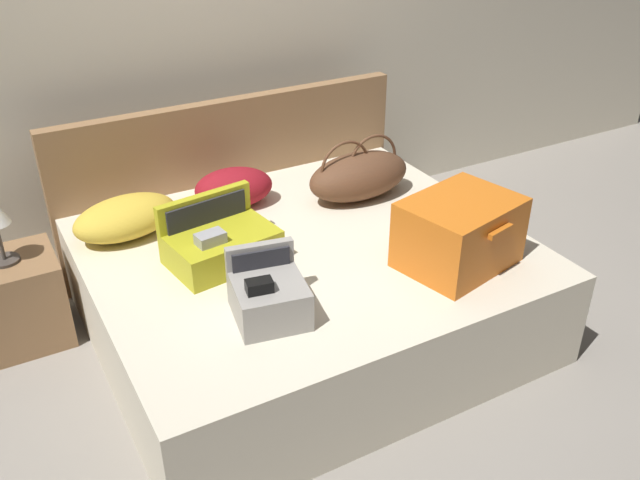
{
  "coord_description": "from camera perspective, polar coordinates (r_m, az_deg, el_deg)",
  "views": [
    {
      "loc": [
        -1.33,
        -2.11,
        2.15
      ],
      "look_at": [
        0.0,
        0.27,
        0.59
      ],
      "focal_mm": 38.5,
      "sensor_mm": 36.0,
      "label": 1
    }
  ],
  "objects": [
    {
      "name": "duffel_bag",
      "position": [
        3.71,
        3.26,
        5.39
      ],
      "size": [
        0.6,
        0.31,
        0.35
      ],
      "rotation": [
        0.0,
        0.0,
        0.02
      ],
      "color": "brown",
      "rests_on": "bed"
    },
    {
      "name": "pillow_near_headboard",
      "position": [
        3.65,
        -7.18,
        4.34
      ],
      "size": [
        0.45,
        0.33,
        0.21
      ],
      "primitive_type": "ellipsoid",
      "rotation": [
        0.0,
        0.0,
        -0.17
      ],
      "color": "maroon",
      "rests_on": "bed"
    },
    {
      "name": "hard_case_medium",
      "position": [
        3.16,
        -8.25,
        -0.24
      ],
      "size": [
        0.52,
        0.39,
        0.29
      ],
      "rotation": [
        0.0,
        0.0,
        0.14
      ],
      "color": "gold",
      "rests_on": "bed"
    },
    {
      "name": "ground_plane",
      "position": [
        3.29,
        2.33,
        -10.96
      ],
      "size": [
        12.0,
        12.0,
        0.0
      ],
      "primitive_type": "plane",
      "color": "gray"
    },
    {
      "name": "nightstand",
      "position": [
        3.67,
        -23.96,
        -4.66
      ],
      "size": [
        0.44,
        0.4,
        0.45
      ],
      "primitive_type": "cube",
      "color": "olive",
      "rests_on": "ground"
    },
    {
      "name": "headboard",
      "position": [
        4.03,
        -7.25,
        5.07
      ],
      "size": [
        2.05,
        0.08,
        0.95
      ],
      "primitive_type": "cube",
      "color": "olive",
      "rests_on": "ground"
    },
    {
      "name": "back_wall",
      "position": [
        4.08,
        -9.97,
        17.41
      ],
      "size": [
        8.0,
        0.1,
        2.6
      ],
      "primitive_type": "cube",
      "color": "beige",
      "rests_on": "ground"
    },
    {
      "name": "hard_case_small",
      "position": [
        2.77,
        -4.29,
        -4.63
      ],
      "size": [
        0.33,
        0.35,
        0.27
      ],
      "rotation": [
        0.0,
        0.0,
        -0.18
      ],
      "color": "gray",
      "rests_on": "bed"
    },
    {
      "name": "hard_case_large",
      "position": [
        3.14,
        11.48,
        0.63
      ],
      "size": [
        0.58,
        0.49,
        0.32
      ],
      "rotation": [
        0.0,
        0.0,
        0.23
      ],
      "color": "#D16619",
      "rests_on": "bed"
    },
    {
      "name": "pillow_center_head",
      "position": [
        3.48,
        -15.87,
        1.81
      ],
      "size": [
        0.57,
        0.4,
        0.19
      ],
      "primitive_type": "ellipsoid",
      "rotation": [
        0.0,
        0.0,
        0.18
      ],
      "color": "gold",
      "rests_on": "bed"
    },
    {
      "name": "bed",
      "position": [
        3.42,
        -1.07,
        -4.04
      ],
      "size": [
        2.01,
        1.74,
        0.49
      ],
      "primitive_type": "cube",
      "color": "beige",
      "rests_on": "ground"
    }
  ]
}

